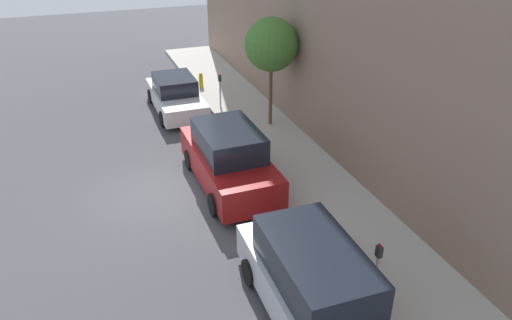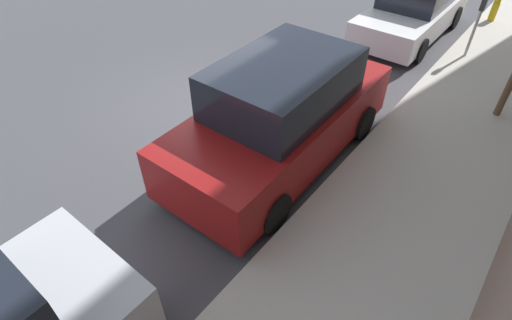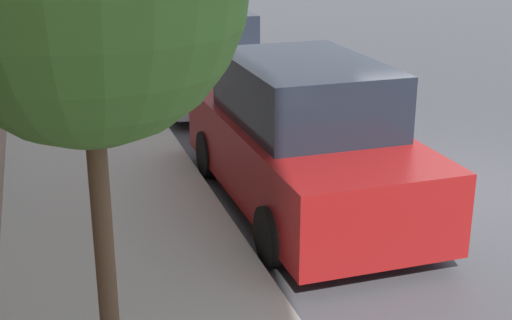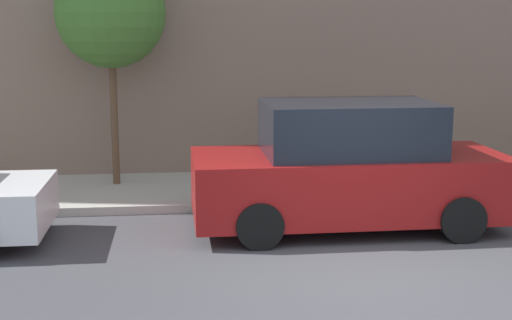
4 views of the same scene
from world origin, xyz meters
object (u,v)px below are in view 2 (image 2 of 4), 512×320
object	(u,v)px
parked_suv_second	(282,115)
fire_hydrant	(495,9)
parked_sedan_third	(413,11)
parking_meter_far	(478,21)

from	to	relation	value
parked_suv_second	fire_hydrant	bearing A→B (deg)	80.84
parked_sedan_third	fire_hydrant	distance (m)	2.86
parked_sedan_third	fire_hydrant	world-z (taller)	parked_sedan_third
parked_suv_second	fire_hydrant	xyz separation A→B (m)	(1.46, 9.08, -0.44)
parked_sedan_third	fire_hydrant	size ratio (longest dim) A/B	6.53
parked_suv_second	fire_hydrant	size ratio (longest dim) A/B	6.99
parked_suv_second	parked_sedan_third	size ratio (longest dim) A/B	1.07
parked_suv_second	parked_sedan_third	bearing A→B (deg)	92.01
parked_sedan_third	fire_hydrant	xyz separation A→B (m)	(1.70, 2.29, -0.23)
parked_sedan_third	parking_meter_far	xyz separation A→B (m)	(1.80, -0.61, 0.35)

